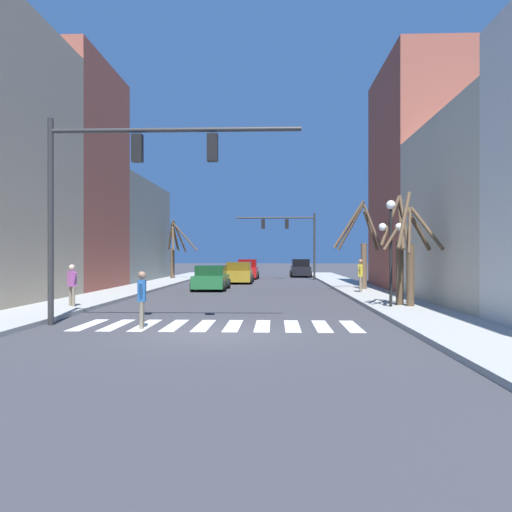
{
  "coord_description": "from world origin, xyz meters",
  "views": [
    {
      "loc": [
        1.73,
        -13.62,
        2.15
      ],
      "look_at": [
        0.17,
        27.3,
        2.1
      ],
      "focal_mm": 35.0,
      "sensor_mm": 36.0,
      "label": 1
    }
  ],
  "objects_px": {
    "street_tree_right_far": "(362,247)",
    "street_tree_left_far": "(411,253)",
    "car_parked_left_near": "(239,273)",
    "street_tree_right_near": "(174,249)",
    "street_lamp_right_corner": "(391,231)",
    "car_parked_right_far": "(300,269)",
    "car_parked_right_mid": "(211,278)",
    "pedestrian_on_right_sidewalk": "(142,295)",
    "car_driving_toward_lane": "(248,270)",
    "traffic_signal_near": "(124,173)",
    "traffic_signal_far": "(291,231)",
    "pedestrian_on_left_sidewalk": "(361,273)",
    "street_tree_left_near": "(399,255)",
    "pedestrian_crossing_street": "(72,281)"
  },
  "relations": [
    {
      "from": "car_driving_toward_lane",
      "to": "pedestrian_crossing_street",
      "type": "distance_m",
      "value": 27.07
    },
    {
      "from": "street_lamp_right_corner",
      "to": "street_tree_right_near",
      "type": "distance_m",
      "value": 27.53
    },
    {
      "from": "traffic_signal_far",
      "to": "car_driving_toward_lane",
      "type": "xyz_separation_m",
      "value": [
        -3.89,
        1.94,
        -3.46
      ]
    },
    {
      "from": "car_driving_toward_lane",
      "to": "pedestrian_on_left_sidewalk",
      "type": "height_order",
      "value": "pedestrian_on_left_sidewalk"
    },
    {
      "from": "traffic_signal_far",
      "to": "car_parked_right_mid",
      "type": "distance_m",
      "value": 14.56
    },
    {
      "from": "street_tree_left_far",
      "to": "street_tree_right_near",
      "type": "bearing_deg",
      "value": 120.71
    },
    {
      "from": "street_lamp_right_corner",
      "to": "street_tree_left_far",
      "type": "xyz_separation_m",
      "value": [
        0.81,
        0.08,
        -0.87
      ]
    },
    {
      "from": "traffic_signal_far",
      "to": "street_tree_left_near",
      "type": "relative_size",
      "value": 1.58
    },
    {
      "from": "car_parked_left_near",
      "to": "street_tree_right_near",
      "type": "xyz_separation_m",
      "value": [
        -6.11,
        5.35,
        1.95
      ]
    },
    {
      "from": "street_lamp_right_corner",
      "to": "street_tree_right_near",
      "type": "bearing_deg",
      "value": 119.17
    },
    {
      "from": "traffic_signal_far",
      "to": "car_driving_toward_lane",
      "type": "distance_m",
      "value": 5.55
    },
    {
      "from": "pedestrian_crossing_street",
      "to": "street_tree_right_near",
      "type": "xyz_separation_m",
      "value": [
        -0.88,
        24.38,
        1.6
      ]
    },
    {
      "from": "traffic_signal_near",
      "to": "pedestrian_crossing_street",
      "type": "xyz_separation_m",
      "value": [
        -3.37,
        4.2,
        -3.57
      ]
    },
    {
      "from": "car_parked_left_near",
      "to": "street_tree_right_far",
      "type": "distance_m",
      "value": 11.66
    },
    {
      "from": "pedestrian_on_left_sidewalk",
      "to": "street_tree_right_far",
      "type": "bearing_deg",
      "value": -176.84
    },
    {
      "from": "traffic_signal_far",
      "to": "car_parked_left_near",
      "type": "relative_size",
      "value": 1.66
    },
    {
      "from": "car_driving_toward_lane",
      "to": "street_tree_left_near",
      "type": "bearing_deg",
      "value": 16.39
    },
    {
      "from": "pedestrian_on_right_sidewalk",
      "to": "street_tree_left_near",
      "type": "relative_size",
      "value": 0.38
    },
    {
      "from": "car_parked_right_far",
      "to": "street_tree_right_far",
      "type": "relative_size",
      "value": 0.88
    },
    {
      "from": "street_lamp_right_corner",
      "to": "street_tree_left_far",
      "type": "bearing_deg",
      "value": 5.91
    },
    {
      "from": "pedestrian_on_right_sidewalk",
      "to": "street_tree_right_far",
      "type": "relative_size",
      "value": 0.32
    },
    {
      "from": "traffic_signal_far",
      "to": "car_parked_right_far",
      "type": "distance_m",
      "value": 7.16
    },
    {
      "from": "street_tree_right_near",
      "to": "car_parked_right_far",
      "type": "bearing_deg",
      "value": 28.93
    },
    {
      "from": "traffic_signal_far",
      "to": "pedestrian_on_left_sidewalk",
      "type": "height_order",
      "value": "traffic_signal_far"
    },
    {
      "from": "traffic_signal_far",
      "to": "street_tree_right_near",
      "type": "xyz_separation_m",
      "value": [
        -10.27,
        -0.17,
        -1.57
      ]
    },
    {
      "from": "pedestrian_on_left_sidewalk",
      "to": "street_tree_right_near",
      "type": "bearing_deg",
      "value": -126.17
    },
    {
      "from": "pedestrian_on_left_sidewalk",
      "to": "street_tree_right_far",
      "type": "xyz_separation_m",
      "value": [
        0.52,
        2.68,
        1.45
      ]
    },
    {
      "from": "street_lamp_right_corner",
      "to": "car_parked_left_near",
      "type": "distance_m",
      "value": 20.21
    },
    {
      "from": "traffic_signal_far",
      "to": "street_tree_right_far",
      "type": "relative_size",
      "value": 1.33
    },
    {
      "from": "car_parked_right_far",
      "to": "car_parked_right_mid",
      "type": "bearing_deg",
      "value": 161.25
    },
    {
      "from": "car_driving_toward_lane",
      "to": "street_tree_left_far",
      "type": "distance_m",
      "value": 27.26
    },
    {
      "from": "street_tree_right_far",
      "to": "street_tree_left_far",
      "type": "xyz_separation_m",
      "value": [
        0.15,
        -10.3,
        -0.44
      ]
    },
    {
      "from": "car_driving_toward_lane",
      "to": "street_tree_left_far",
      "type": "relative_size",
      "value": 1.05
    },
    {
      "from": "car_parked_left_near",
      "to": "street_tree_left_far",
      "type": "height_order",
      "value": "street_tree_left_far"
    },
    {
      "from": "street_lamp_right_corner",
      "to": "car_parked_right_mid",
      "type": "height_order",
      "value": "street_lamp_right_corner"
    },
    {
      "from": "car_driving_toward_lane",
      "to": "street_tree_right_near",
      "type": "xyz_separation_m",
      "value": [
        -6.38,
        -2.12,
        1.89
      ]
    },
    {
      "from": "car_driving_toward_lane",
      "to": "street_tree_right_near",
      "type": "distance_m",
      "value": 6.98
    },
    {
      "from": "car_parked_right_mid",
      "to": "pedestrian_on_right_sidewalk",
      "type": "xyz_separation_m",
      "value": [
        0.03,
        -16.27,
        0.27
      ]
    },
    {
      "from": "car_parked_right_mid",
      "to": "street_tree_left_far",
      "type": "bearing_deg",
      "value": 40.07
    },
    {
      "from": "car_driving_toward_lane",
      "to": "pedestrian_on_left_sidewalk",
      "type": "relative_size",
      "value": 2.65
    },
    {
      "from": "traffic_signal_far",
      "to": "car_parked_left_near",
      "type": "bearing_deg",
      "value": -126.98
    },
    {
      "from": "traffic_signal_near",
      "to": "car_driving_toward_lane",
      "type": "distance_m",
      "value": 31.02
    },
    {
      "from": "car_parked_right_mid",
      "to": "pedestrian_on_left_sidewalk",
      "type": "xyz_separation_m",
      "value": [
        8.64,
        -3.45,
        0.49
      ]
    },
    {
      "from": "car_parked_right_far",
      "to": "car_parked_right_mid",
      "type": "height_order",
      "value": "car_parked_right_far"
    },
    {
      "from": "car_driving_toward_lane",
      "to": "pedestrian_on_left_sidewalk",
      "type": "bearing_deg",
      "value": 21.25
    },
    {
      "from": "car_parked_left_near",
      "to": "car_parked_right_far",
      "type": "bearing_deg",
      "value": 155.46
    },
    {
      "from": "street_lamp_right_corner",
      "to": "car_parked_right_far",
      "type": "height_order",
      "value": "street_lamp_right_corner"
    },
    {
      "from": "pedestrian_on_right_sidewalk",
      "to": "car_parked_left_near",
      "type": "bearing_deg",
      "value": -11.66
    },
    {
      "from": "street_tree_left_near",
      "to": "street_tree_right_far",
      "type": "distance_m",
      "value": 9.8
    },
    {
      "from": "car_parked_right_mid",
      "to": "street_tree_left_far",
      "type": "xyz_separation_m",
      "value": [
        9.31,
        -11.07,
        1.5
      ]
    }
  ]
}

